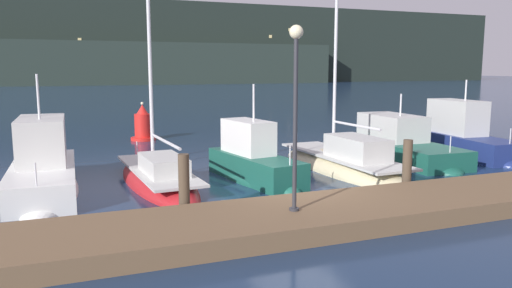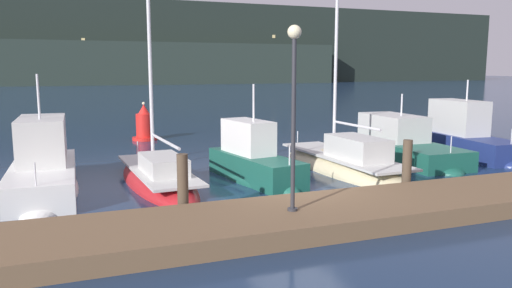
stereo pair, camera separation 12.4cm
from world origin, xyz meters
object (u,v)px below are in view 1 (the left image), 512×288
(motorboat_berth_7, at_px, (462,144))
(motorboat_berth_4, at_px, (254,169))
(dock_lamppost, at_px, (296,90))
(channel_buoy, at_px, (143,126))
(sailboat_berth_3, at_px, (158,180))
(motorboat_berth_2, at_px, (43,176))
(sailboat_berth_5, at_px, (343,167))
(motorboat_berth_6, at_px, (399,151))

(motorboat_berth_7, bearing_deg, motorboat_berth_4, -172.87)
(motorboat_berth_4, distance_m, dock_lamppost, 6.08)
(motorboat_berth_7, bearing_deg, channel_buoy, 141.73)
(sailboat_berth_3, relative_size, dock_lamppost, 2.63)
(channel_buoy, relative_size, dock_lamppost, 0.47)
(motorboat_berth_2, bearing_deg, sailboat_berth_5, -4.52)
(motorboat_berth_2, distance_m, dock_lamppost, 8.90)
(motorboat_berth_2, xyz_separation_m, motorboat_berth_6, (13.80, 0.47, -0.13))
(motorboat_berth_4, distance_m, sailboat_berth_5, 3.67)
(sailboat_berth_5, xyz_separation_m, dock_lamppost, (-4.67, -5.45, 3.15))
(motorboat_berth_2, relative_size, sailboat_berth_3, 0.60)
(sailboat_berth_5, bearing_deg, sailboat_berth_3, 176.86)
(sailboat_berth_3, relative_size, channel_buoy, 5.57)
(motorboat_berth_2, relative_size, dock_lamppost, 1.57)
(dock_lamppost, bearing_deg, motorboat_berth_6, 39.54)
(motorboat_berth_2, bearing_deg, motorboat_berth_6, 1.96)
(sailboat_berth_3, height_order, dock_lamppost, sailboat_berth_3)
(sailboat_berth_3, height_order, motorboat_berth_4, sailboat_berth_3)
(channel_buoy, bearing_deg, dock_lamppost, -86.49)
(motorboat_berth_2, bearing_deg, motorboat_berth_4, -8.79)
(motorboat_berth_7, bearing_deg, dock_lamppost, -150.13)
(sailboat_berth_5, bearing_deg, channel_buoy, 117.58)
(motorboat_berth_4, xyz_separation_m, motorboat_berth_6, (7.15, 1.50, -0.06))
(sailboat_berth_5, relative_size, motorboat_berth_7, 1.82)
(motorboat_berth_7, xyz_separation_m, channel_buoy, (-12.38, 9.77, 0.30))
(motorboat_berth_4, xyz_separation_m, channel_buoy, (-2.02, 11.07, 0.38))
(motorboat_berth_4, bearing_deg, sailboat_berth_5, 3.34)
(motorboat_berth_2, bearing_deg, sailboat_berth_3, -7.20)
(sailboat_berth_3, xyz_separation_m, channel_buoy, (1.16, 10.48, 0.63))
(motorboat_berth_2, height_order, sailboat_berth_3, sailboat_berth_3)
(motorboat_berth_2, relative_size, sailboat_berth_5, 0.59)
(sailboat_berth_3, xyz_separation_m, motorboat_berth_7, (13.54, 0.71, 0.33))
(motorboat_berth_4, bearing_deg, dock_lamppost, -100.97)
(sailboat_berth_5, bearing_deg, motorboat_berth_6, 20.22)
(motorboat_berth_2, height_order, sailboat_berth_5, sailboat_berth_5)
(channel_buoy, bearing_deg, motorboat_berth_7, -38.27)
(motorboat_berth_4, relative_size, channel_buoy, 2.49)
(motorboat_berth_6, xyz_separation_m, channel_buoy, (-9.16, 9.57, 0.44))
(sailboat_berth_5, distance_m, motorboat_berth_6, 3.73)
(motorboat_berth_4, height_order, dock_lamppost, dock_lamppost)
(sailboat_berth_3, bearing_deg, motorboat_berth_4, -10.52)
(channel_buoy, bearing_deg, motorboat_berth_4, -79.68)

